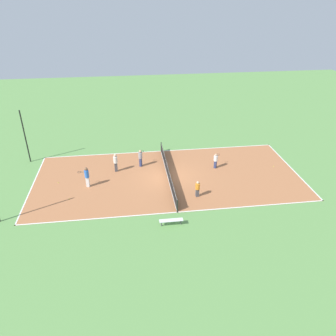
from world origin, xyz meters
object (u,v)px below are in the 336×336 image
Objects in this scene: tennis_net at (168,172)px; player_far_white at (116,161)px; tennis_ball_right_alley at (58,183)px; tennis_ball_far_baseline at (274,166)px; bench at (171,221)px; player_near_white at (216,160)px; player_baseline_gray at (140,157)px; fence_post_back_right at (25,137)px; tennis_ball_near_net at (69,199)px; player_center_orange at (198,188)px; player_near_blue at (87,176)px.

player_far_white is at bearing 70.36° from tennis_net.
tennis_net is 4.85m from player_far_white.
tennis_ball_right_alley is 19.55m from tennis_ball_far_baseline.
player_near_white is at bearing -123.79° from bench.
bench is 24.66× the size of tennis_ball_right_alley.
player_far_white reaches higher than bench.
player_baseline_gray is 7.58m from tennis_ball_right_alley.
tennis_ball_far_baseline is at bearing -145.70° from bench.
player_baseline_gray is (0.70, -2.28, -0.05)m from player_far_white.
fence_post_back_right reaches higher than player_near_white.
tennis_ball_near_net is (-2.50, 8.22, -0.47)m from tennis_net.
bench is 9.45m from player_near_white.
bench is at bearing 109.08° from player_far_white.
tennis_net is at bearing 138.51° from player_near_white.
fence_post_back_right is (11.46, 12.10, 2.19)m from bench.
player_baseline_gray reaches higher than bench.
tennis_ball_far_baseline is (7.33, -10.75, -0.33)m from bench.
player_near_white is at bearing -74.34° from tennis_ball_near_net.
player_far_white is at bearing -44.32° from player_center_orange.
tennis_ball_right_alley is at bearing -23.86° from player_center_orange.
player_center_orange is 10.19m from tennis_ball_near_net.
player_near_white is (7.84, -5.25, 0.45)m from bench.
player_near_white is 21.26× the size of tennis_ball_near_net.
bench is 24.66× the size of tennis_ball_far_baseline.
tennis_net is at bearing -164.69° from player_near_blue.
player_center_orange reaches higher than tennis_ball_near_net.
tennis_ball_right_alley is 1.00× the size of tennis_ball_far_baseline.
tennis_net is 6.79m from bench.
tennis_net is at bearing 93.29° from tennis_ball_far_baseline.
player_far_white is 8.93m from fence_post_back_right.
fence_post_back_right is (4.13, 22.85, 2.52)m from tennis_ball_far_baseline.
bench is at bearing -147.85° from player_baseline_gray.
bench is 13.02m from tennis_ball_far_baseline.
fence_post_back_right is at bearing -43.45° from bench.
tennis_ball_far_baseline is 1.00× the size of tennis_ball_near_net.
player_near_white is at bearing 84.70° from tennis_ball_far_baseline.
player_near_white is at bearing 170.95° from player_far_white.
tennis_ball_far_baseline is (0.40, -19.55, 0.00)m from tennis_ball_right_alley.
player_near_white reaches higher than player_center_orange.
player_near_white is at bearing -101.78° from fence_post_back_right.
tennis_ball_near_net is at bearing -11.49° from player_center_orange.
bench is at bearing -133.45° from fence_post_back_right.
player_baseline_gray is (5.75, 4.17, 0.18)m from player_center_orange.
player_baseline_gray is at bearing -50.99° from tennis_ball_near_net.
tennis_net is 6.38× the size of player_baseline_gray.
player_baseline_gray is at bearing 114.86° from player_near_white.
tennis_net is 13.77m from fence_post_back_right.
tennis_ball_far_baseline is (0.58, -10.07, -0.47)m from tennis_net.
player_baseline_gray is at bearing -137.23° from player_near_blue.
fence_post_back_right is (5.45, 5.90, 1.50)m from player_near_blue.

